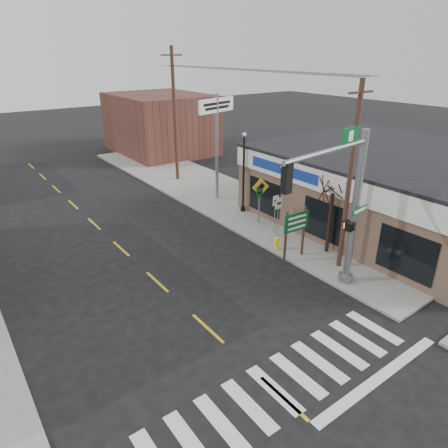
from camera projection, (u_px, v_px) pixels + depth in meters
ground at (284, 398)px, 11.77m from camera, size 140.00×140.00×0.00m
sidewalk_right at (244, 205)px, 26.24m from camera, size 6.00×38.00×0.13m
center_line at (157, 282)px, 17.69m from camera, size 0.12×56.00×0.01m
crosswalk at (274, 389)px, 12.07m from camera, size 11.00×2.20×0.01m
thrift_store at (394, 189)px, 23.27m from camera, size 12.00×14.00×4.00m
bldg_distant_right at (160, 124)px, 39.34m from camera, size 8.00×10.00×5.60m
traffic_signal_pole at (344, 198)px, 15.47m from camera, size 5.37×0.39×6.80m
guide_sign at (296, 227)px, 18.79m from camera, size 1.47×0.13×2.57m
fire_hydrant at (277, 243)px, 20.18m from camera, size 0.21×0.21×0.68m
ped_crossing_sign at (260, 192)px, 22.72m from camera, size 1.06×0.07×2.72m
lamp_post at (244, 167)px, 24.05m from camera, size 0.64×0.50×4.92m
dance_center_sign at (217, 121)px, 25.32m from camera, size 3.24×0.20×6.88m
bare_tree at (334, 183)px, 18.70m from camera, size 2.29×2.29×4.58m
shrub_front at (355, 238)px, 20.41m from camera, size 1.28×1.28×0.96m
shrub_back at (348, 226)px, 21.97m from camera, size 1.14×1.14×0.85m
utility_pole_near at (350, 178)px, 17.09m from camera, size 1.45×0.22×8.33m
utility_pole_far at (175, 115)px, 29.51m from camera, size 1.68×0.25×9.63m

